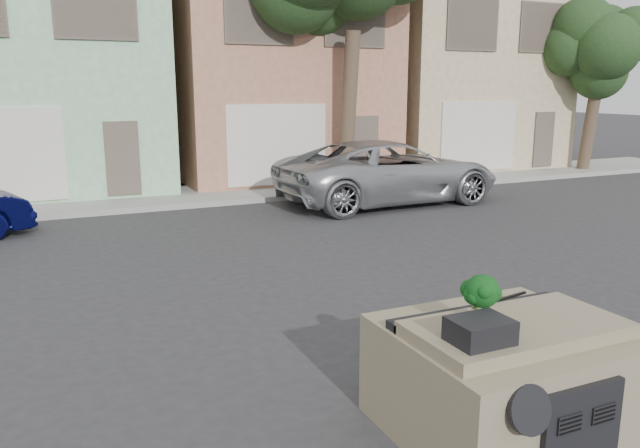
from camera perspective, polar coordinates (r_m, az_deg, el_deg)
ground_plane at (r=8.62m, az=2.82°, el=-8.99°), size 120.00×120.00×0.00m
sidewalk at (r=18.25m, az=-12.59°, el=2.44°), size 40.00×3.00×0.15m
townhouse_mint at (r=21.61m, az=-24.78°, el=12.99°), size 7.20×8.20×7.55m
townhouse_tan at (r=22.95m, az=-5.19°, el=13.95°), size 7.20×8.20×7.55m
townhouse_beige at (r=26.44m, az=10.76°, el=13.58°), size 7.20×8.20×7.55m
silver_pickup at (r=17.37m, az=6.27°, el=1.92°), size 6.35×3.12×1.73m
tree_near at (r=19.06m, az=2.69°, el=15.73°), size 4.40×4.00×8.50m
tree_far at (r=25.23m, az=23.68°, el=11.08°), size 3.20×3.00×6.00m
car_dashboard at (r=6.12m, az=16.31°, el=-13.09°), size 2.00×1.80×1.12m
instrument_hump at (r=5.26m, az=14.41°, el=-9.42°), size 0.48×0.38×0.20m
wiper_arm at (r=6.34m, az=16.30°, el=-6.59°), size 0.69×0.15×0.02m
broccoli at (r=5.67m, az=14.58°, el=-6.55°), size 0.43×0.43×0.44m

